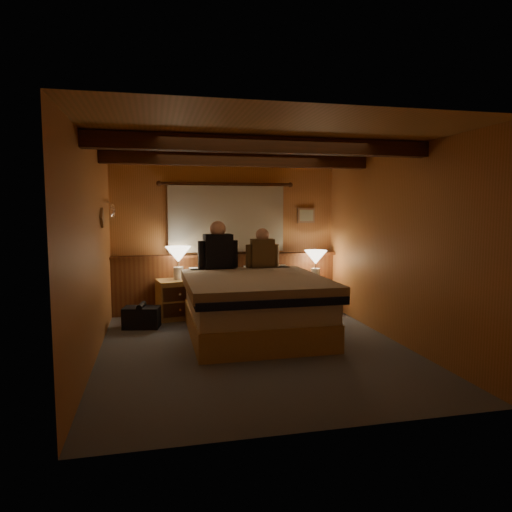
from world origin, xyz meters
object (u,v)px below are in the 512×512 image
object	(u,v)px
nightstand_left	(176,299)
person_left	(218,249)
lamp_left	(178,256)
duffel_bag	(142,317)
lamp_right	(316,259)
person_right	(262,251)
bed	(253,304)
nightstand_right	(313,295)

from	to	relation	value
nightstand_left	person_left	xyz separation A→B (m)	(0.62, -0.23, 0.77)
lamp_left	duffel_bag	size ratio (longest dim) A/B	0.93
nightstand_left	duffel_bag	world-z (taller)	nightstand_left
lamp_left	lamp_right	xyz separation A→B (m)	(2.19, -0.03, -0.09)
lamp_right	person_right	bearing A→B (deg)	-166.91
person_left	duffel_bag	distance (m)	1.46
duffel_bag	bed	bearing A→B (deg)	-11.42
nightstand_right	bed	bearing A→B (deg)	-140.57
nightstand_left	person_left	bearing A→B (deg)	-30.44
nightstand_right	lamp_left	xyz separation A→B (m)	(-2.17, -0.01, 0.68)
bed	nightstand_right	bearing A→B (deg)	41.36
bed	nightstand_left	world-z (taller)	bed
person_right	duffel_bag	xyz separation A→B (m)	(-1.80, -0.24, -0.86)
lamp_right	person_right	xyz separation A→B (m)	(-0.94, -0.22, 0.16)
bed	person_left	distance (m)	1.14
person_right	duffel_bag	world-z (taller)	person_right
nightstand_right	person_left	size ratio (longest dim) A/B	0.71
lamp_right	lamp_left	bearing A→B (deg)	179.22
person_left	nightstand_right	bearing A→B (deg)	3.65
nightstand_right	lamp_right	world-z (taller)	lamp_right
person_left	lamp_left	bearing A→B (deg)	151.01
bed	person_right	size ratio (longest dim) A/B	3.67
nightstand_left	person_right	size ratio (longest dim) A/B	0.98
duffel_bag	lamp_right	bearing A→B (deg)	21.04
nightstand_right	person_left	distance (m)	1.81
nightstand_left	duffel_bag	xyz separation A→B (m)	(-0.50, -0.47, -0.14)
bed	duffel_bag	size ratio (longest dim) A/B	4.23
bed	person_left	bearing A→B (deg)	111.49
nightstand_left	person_right	distance (m)	1.50
person_left	person_right	size ratio (longest dim) A/B	1.18
bed	lamp_left	distance (m)	1.53
lamp_left	duffel_bag	xyz separation A→B (m)	(-0.55, -0.49, -0.79)
person_left	lamp_right	bearing A→B (deg)	2.25
bed	lamp_right	xyz separation A→B (m)	(1.27, 1.08, 0.45)
bed	lamp_right	size ratio (longest dim) A/B	4.81
nightstand_left	nightstand_right	world-z (taller)	nightstand_left
nightstand_left	lamp_left	distance (m)	0.65
nightstand_right	person_left	bearing A→B (deg)	-173.06
nightstand_right	duffel_bag	world-z (taller)	nightstand_right
nightstand_left	lamp_right	size ratio (longest dim) A/B	1.29
nightstand_left	lamp_left	size ratio (longest dim) A/B	1.22
person_right	duffel_bag	bearing A→B (deg)	-170.47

